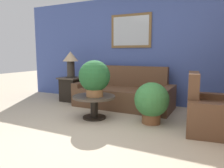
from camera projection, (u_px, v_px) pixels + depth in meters
name	position (u px, v px, depth m)	size (l,w,h in m)	color
ground_plane	(77.00, 141.00, 3.09)	(20.00, 20.00, 0.00)	#BCAD93
wall_back	(141.00, 50.00, 5.31)	(6.91, 0.09, 2.60)	#42569E
couch_main	(124.00, 94.00, 5.00)	(2.20, 0.92, 0.92)	brown
armchair	(217.00, 114.00, 3.42)	(1.11, 1.13, 0.92)	brown
coffee_table	(94.00, 102.00, 4.11)	(0.80, 0.80, 0.43)	black
side_table	(71.00, 89.00, 5.62)	(0.53, 0.53, 0.61)	black
table_lamp	(71.00, 60.00, 5.52)	(0.40, 0.40, 0.66)	#2D2823
potted_plant_on_table	(94.00, 77.00, 4.00)	(0.58, 0.58, 0.67)	#9E6B42
potted_plant_floor	(152.00, 101.00, 3.80)	(0.61, 0.61, 0.73)	brown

